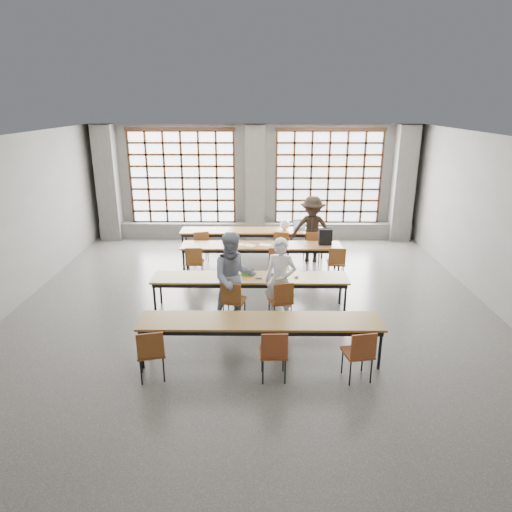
% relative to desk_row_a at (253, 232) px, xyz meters
% --- Properties ---
extents(floor, '(11.00, 11.00, 0.00)m').
position_rel_desk_row_a_xyz_m(floor, '(0.06, -3.64, -0.66)').
color(floor, '#4B4B48').
rests_on(floor, ground).
extents(ceiling, '(11.00, 11.00, 0.00)m').
position_rel_desk_row_a_xyz_m(ceiling, '(0.06, -3.64, 2.84)').
color(ceiling, silver).
rests_on(ceiling, floor).
extents(wall_back, '(10.00, 0.00, 10.00)m').
position_rel_desk_row_a_xyz_m(wall_back, '(0.06, 1.86, 1.09)').
color(wall_back, slate).
rests_on(wall_back, floor).
extents(wall_front, '(10.00, 0.00, 10.00)m').
position_rel_desk_row_a_xyz_m(wall_front, '(0.06, -9.14, 1.09)').
color(wall_front, slate).
rests_on(wall_front, floor).
extents(wall_right, '(0.00, 11.00, 11.00)m').
position_rel_desk_row_a_xyz_m(wall_right, '(5.06, -3.64, 1.09)').
color(wall_right, slate).
rests_on(wall_right, floor).
extents(column_left, '(0.60, 0.55, 3.50)m').
position_rel_desk_row_a_xyz_m(column_left, '(-4.44, 1.58, 1.09)').
color(column_left, '#575654').
rests_on(column_left, floor).
extents(column_mid, '(0.60, 0.55, 3.50)m').
position_rel_desk_row_a_xyz_m(column_mid, '(0.06, 1.58, 1.09)').
color(column_mid, '#575654').
rests_on(column_mid, floor).
extents(column_right, '(0.60, 0.55, 3.50)m').
position_rel_desk_row_a_xyz_m(column_right, '(4.56, 1.58, 1.09)').
color(column_right, '#575654').
rests_on(column_right, floor).
extents(window_left, '(3.32, 0.12, 3.00)m').
position_rel_desk_row_a_xyz_m(window_left, '(-2.19, 1.78, 1.24)').
color(window_left, white).
rests_on(window_left, wall_back).
extents(window_right, '(3.32, 0.12, 3.00)m').
position_rel_desk_row_a_xyz_m(window_right, '(2.31, 1.78, 1.24)').
color(window_right, white).
rests_on(window_right, wall_back).
extents(sill_ledge, '(9.80, 0.35, 0.50)m').
position_rel_desk_row_a_xyz_m(sill_ledge, '(0.06, 1.66, -0.41)').
color(sill_ledge, '#575654').
rests_on(sill_ledge, floor).
extents(desk_row_a, '(4.00, 0.70, 0.73)m').
position_rel_desk_row_a_xyz_m(desk_row_a, '(0.00, 0.00, 0.00)').
color(desk_row_a, brown).
rests_on(desk_row_a, floor).
extents(desk_row_b, '(4.00, 0.70, 0.73)m').
position_rel_desk_row_a_xyz_m(desk_row_b, '(0.24, -1.38, 0.00)').
color(desk_row_b, brown).
rests_on(desk_row_b, floor).
extents(desk_row_c, '(4.00, 0.70, 0.73)m').
position_rel_desk_row_a_xyz_m(desk_row_c, '(0.00, -3.58, 0.00)').
color(desk_row_c, brown).
rests_on(desk_row_c, floor).
extents(desk_row_d, '(4.00, 0.70, 0.73)m').
position_rel_desk_row_a_xyz_m(desk_row_d, '(0.22, -5.52, 0.00)').
color(desk_row_d, brown).
rests_on(desk_row_d, floor).
extents(chair_back_left, '(0.52, 0.52, 0.88)m').
position_rel_desk_row_a_xyz_m(chair_back_left, '(-1.38, -0.63, -0.13)').
color(chair_back_left, brown).
rests_on(chair_back_left, floor).
extents(chair_back_mid, '(0.48, 0.48, 0.88)m').
position_rel_desk_row_a_xyz_m(chair_back_mid, '(0.79, -0.63, -0.13)').
color(chair_back_mid, maroon).
rests_on(chair_back_mid, floor).
extents(chair_back_right, '(0.47, 0.48, 0.88)m').
position_rel_desk_row_a_xyz_m(chair_back_right, '(1.61, -0.63, -0.13)').
color(chair_back_right, maroon).
rests_on(chair_back_right, floor).
extents(chair_mid_left, '(0.43, 0.44, 0.88)m').
position_rel_desk_row_a_xyz_m(chair_mid_left, '(-1.36, -2.01, -0.13)').
color(chair_mid_left, brown).
rests_on(chair_mid_left, floor).
extents(chair_mid_centre, '(0.47, 0.47, 0.88)m').
position_rel_desk_row_a_xyz_m(chair_mid_centre, '(0.63, -2.00, -0.13)').
color(chair_mid_centre, brown).
rests_on(chair_mid_centre, floor).
extents(chair_mid_right, '(0.45, 0.46, 0.88)m').
position_rel_desk_row_a_xyz_m(chair_mid_right, '(2.03, -2.01, -0.13)').
color(chair_mid_right, brown).
rests_on(chair_mid_right, floor).
extents(chair_front_left, '(0.51, 0.51, 0.88)m').
position_rel_desk_row_a_xyz_m(chair_front_left, '(-0.32, -4.20, -0.13)').
color(chair_front_left, brown).
rests_on(chair_front_left, floor).
extents(chair_front_right, '(0.52, 0.52, 0.88)m').
position_rel_desk_row_a_xyz_m(chair_front_right, '(0.62, -4.20, -0.13)').
color(chair_front_right, brown).
rests_on(chair_front_right, floor).
extents(chair_near_left, '(0.51, 0.51, 0.88)m').
position_rel_desk_row_a_xyz_m(chair_near_left, '(-1.46, -6.15, -0.13)').
color(chair_near_left, brown).
rests_on(chair_near_left, floor).
extents(chair_near_mid, '(0.44, 0.44, 0.88)m').
position_rel_desk_row_a_xyz_m(chair_near_mid, '(0.42, -6.15, -0.13)').
color(chair_near_mid, brown).
rests_on(chair_near_mid, floor).
extents(chair_near_right, '(0.49, 0.49, 0.88)m').
position_rel_desk_row_a_xyz_m(chair_near_right, '(1.73, -6.15, -0.13)').
color(chair_near_right, brown).
rests_on(chair_near_right, floor).
extents(student_male, '(0.71, 0.57, 1.69)m').
position_rel_desk_row_a_xyz_m(student_male, '(0.60, -4.08, 0.18)').
color(student_male, white).
rests_on(student_male, floor).
extents(student_female, '(1.00, 0.84, 1.81)m').
position_rel_desk_row_a_xyz_m(student_female, '(-0.30, -4.08, 0.24)').
color(student_female, navy).
rests_on(student_female, floor).
extents(student_back, '(1.24, 0.84, 1.78)m').
position_rel_desk_row_a_xyz_m(student_back, '(1.60, -0.50, 0.23)').
color(student_back, black).
rests_on(student_back, floor).
extents(laptop_front, '(0.40, 0.36, 0.26)m').
position_rel_desk_row_a_xyz_m(laptop_front, '(0.56, -3.47, 0.13)').
color(laptop_front, '#B8B8BD').
rests_on(laptop_front, desk_row_c).
extents(laptop_back, '(0.43, 0.39, 0.26)m').
position_rel_desk_row_a_xyz_m(laptop_back, '(1.33, 0.11, 0.13)').
color(laptop_back, '#B1B1B6').
rests_on(laptop_back, desk_row_a).
extents(mouse, '(0.11, 0.09, 0.04)m').
position_rel_desk_row_a_xyz_m(mouse, '(0.95, -3.60, 0.08)').
color(mouse, silver).
rests_on(mouse, desk_row_c).
extents(green_box, '(0.26, 0.11, 0.09)m').
position_rel_desk_row_a_xyz_m(green_box, '(-0.05, -3.50, 0.11)').
color(green_box, '#2D812A').
rests_on(green_box, desk_row_c).
extents(phone, '(0.13, 0.06, 0.01)m').
position_rel_desk_row_a_xyz_m(phone, '(0.18, -3.68, 0.07)').
color(phone, black).
rests_on(phone, desk_row_c).
extents(paper_sheet_a, '(0.31, 0.23, 0.00)m').
position_rel_desk_row_a_xyz_m(paper_sheet_a, '(-0.36, -1.33, 0.07)').
color(paper_sheet_a, white).
rests_on(paper_sheet_a, desk_row_b).
extents(paper_sheet_b, '(0.36, 0.34, 0.00)m').
position_rel_desk_row_a_xyz_m(paper_sheet_b, '(-0.06, -1.43, 0.07)').
color(paper_sheet_b, silver).
rests_on(paper_sheet_b, desk_row_b).
extents(paper_sheet_c, '(0.35, 0.30, 0.00)m').
position_rel_desk_row_a_xyz_m(paper_sheet_c, '(0.34, -1.38, 0.07)').
color(paper_sheet_c, white).
rests_on(paper_sheet_c, desk_row_b).
extents(backpack, '(0.33, 0.21, 0.40)m').
position_rel_desk_row_a_xyz_m(backpack, '(1.84, -1.33, 0.27)').
color(backpack, black).
rests_on(backpack, desk_row_b).
extents(plastic_bag, '(0.32, 0.29, 0.29)m').
position_rel_desk_row_a_xyz_m(plastic_bag, '(0.90, 0.05, 0.21)').
color(plastic_bag, white).
rests_on(plastic_bag, desk_row_a).
extents(red_pouch, '(0.22, 0.15, 0.06)m').
position_rel_desk_row_a_xyz_m(red_pouch, '(-1.48, -6.07, -0.16)').
color(red_pouch, maroon).
rests_on(red_pouch, chair_near_left).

